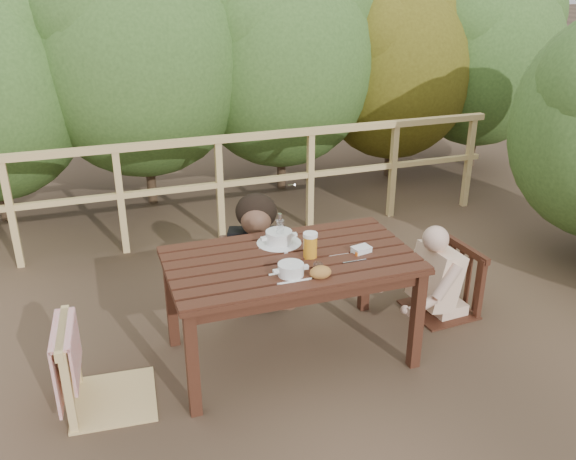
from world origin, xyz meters
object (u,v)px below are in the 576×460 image
object	(u,v)px
chair_right	(445,255)
diner_right	(450,240)
table	(290,308)
soup_far	(279,238)
bread_roll	(321,272)
beer_glass	(310,246)
chair_far	(258,246)
bottle	(280,230)
woman	(257,213)
tumbler	(318,269)
soup_near	(291,270)
butter_tub	(361,250)
chair_left	(104,327)

from	to	relation	value
chair_right	diner_right	world-z (taller)	diner_right
table	soup_far	world-z (taller)	soup_far
bread_roll	beer_glass	world-z (taller)	beer_glass
chair_far	bottle	distance (m)	0.80
chair_far	bread_roll	world-z (taller)	chair_far
soup_far	woman	bearing A→B (deg)	86.23
beer_glass	bread_roll	bearing A→B (deg)	-97.47
bread_roll	tumbler	bearing A→B (deg)	84.28
soup_near	bottle	size ratio (longest dim) A/B	1.14
diner_right	butter_tub	bearing A→B (deg)	102.54
chair_left	chair_right	bearing A→B (deg)	-79.34
bread_roll	tumbler	distance (m)	0.06
table	woman	distance (m)	0.95
woman	chair_far	bearing A→B (deg)	107.82
chair_far	diner_right	bearing A→B (deg)	-11.77
butter_tub	chair_right	bearing A→B (deg)	5.59
woman	bottle	size ratio (longest dim) A/B	5.92
chair_right	table	bearing A→B (deg)	-86.55
chair_right	woman	world-z (taller)	woman
butter_tub	soup_far	bearing A→B (deg)	134.69
soup_far	bottle	size ratio (longest dim) A/B	1.28
chair_left	beer_glass	distance (m)	1.32
butter_tub	tumbler	bearing A→B (deg)	-167.62
chair_left	butter_tub	xyz separation A→B (m)	(1.62, 0.02, 0.23)
chair_left	tumbler	size ratio (longest dim) A/B	15.14
table	diner_right	world-z (taller)	diner_right
table	soup_far	distance (m)	0.47
chair_left	bottle	size ratio (longest dim) A/B	4.50
woman	bread_roll	size ratio (longest dim) A/B	10.35
diner_right	bread_roll	bearing A→B (deg)	107.22
table	chair_left	xyz separation A→B (m)	(-1.17, -0.10, 0.16)
bottle	diner_right	bearing A→B (deg)	-1.37
table	butter_tub	size ratio (longest dim) A/B	13.16
diner_right	soup_far	world-z (taller)	diner_right
chair_right	tumbler	distance (m)	1.27
chair_far	tumbler	size ratio (longest dim) A/B	12.12
soup_near	bottle	bearing A→B (deg)	80.24
table	diner_right	xyz separation A→B (m)	(1.29, 0.17, 0.23)
chair_left	chair_right	world-z (taller)	chair_left
beer_glass	bottle	size ratio (longest dim) A/B	0.76
table	beer_glass	xyz separation A→B (m)	(0.12, -0.04, 0.45)
tumbler	chair_far	bearing A→B (deg)	92.45
chair_right	tumbler	size ratio (longest dim) A/B	13.75
bottle	butter_tub	world-z (taller)	bottle
chair_right	butter_tub	distance (m)	0.89
woman	butter_tub	xyz separation A→B (m)	(0.41, -0.98, 0.06)
woman	chair_left	bearing A→B (deg)	57.31
table	woman	world-z (taller)	woman
diner_right	tumbler	world-z (taller)	diner_right
chair_far	beer_glass	bearing A→B (deg)	-67.36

